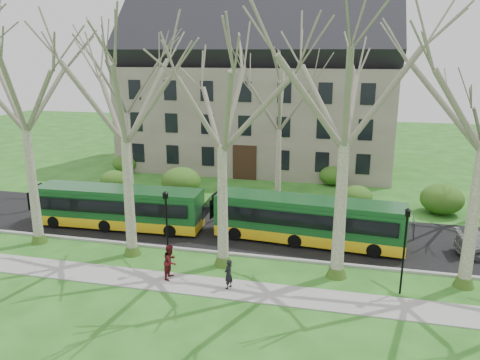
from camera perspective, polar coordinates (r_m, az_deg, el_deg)
name	(u,v)px	position (r m, az deg, el deg)	size (l,w,h in m)	color
ground	(281,272)	(25.62, 4.99, -11.09)	(120.00, 120.00, 0.00)	#245C1A
sidewalk	(273,294)	(23.41, 4.08, -13.69)	(70.00, 2.00, 0.06)	gray
road	(293,234)	(30.60, 6.48, -6.53)	(80.00, 8.00, 0.06)	black
curb	(285,259)	(26.93, 5.46, -9.56)	(80.00, 0.25, 0.14)	#A5A39E
building	(258,86)	(47.73, 2.19, 11.35)	(26.50, 12.20, 16.00)	slate
tree_row_verge	(285,142)	(23.66, 5.48, 4.61)	(49.00, 7.00, 14.00)	gray
tree_row_far	(286,128)	(34.46, 5.67, 6.29)	(33.00, 7.00, 12.00)	gray
lamp_row	(279,234)	(23.66, 4.78, -6.56)	(36.22, 0.22, 4.30)	black
hedges	(250,181)	(38.96, 1.20, -0.11)	(30.60, 8.60, 2.00)	#265117
bus_lead	(119,207)	(32.07, -14.52, -3.21)	(11.11, 2.31, 2.78)	#154B21
bus_follow	(308,220)	(28.88, 8.30, -4.86)	(11.40, 2.38, 2.85)	#154B21
pedestrian_a	(228,274)	(23.48, -1.42, -11.38)	(0.55, 0.36, 1.52)	black
pedestrian_b	(170,261)	(24.66, -8.47, -9.79)	(0.89, 0.69, 1.83)	#551318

